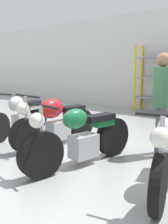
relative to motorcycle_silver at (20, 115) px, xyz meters
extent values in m
plane|color=#9EA3A0|center=(1.77, -0.25, -0.45)|extent=(30.00, 30.00, 0.00)
cylinder|color=yellow|center=(0.49, 4.70, 0.73)|extent=(0.08, 0.08, 2.37)
cylinder|color=yellow|center=(0.49, 5.25, 0.73)|extent=(0.08, 0.08, 2.37)
cylinder|color=black|center=(-0.18, 0.71, -0.14)|extent=(0.27, 0.64, 0.63)
cube|color=#ADADB2|center=(-0.01, 0.05, -0.17)|extent=(0.32, 0.50, 0.38)
ellipsoid|color=#B7B7BF|center=(0.03, -0.12, 0.28)|extent=(0.39, 0.48, 0.34)
cube|color=black|center=(-0.10, 0.39, 0.23)|extent=(0.37, 0.63, 0.10)
cube|color=#B7B7BF|center=(-0.12, 0.46, 0.14)|extent=(0.30, 0.45, 0.12)
cylinder|color=black|center=(1.14, -0.74, -0.14)|extent=(0.22, 0.65, 0.63)
cylinder|color=black|center=(1.28, 0.66, -0.14)|extent=(0.22, 0.65, 0.63)
cube|color=#ADADB2|center=(1.22, 0.01, -0.17)|extent=(0.33, 0.47, 0.37)
ellipsoid|color=#B2191E|center=(1.20, -0.16, 0.29)|extent=(0.37, 0.58, 0.38)
cube|color=black|center=(1.25, 0.40, 0.24)|extent=(0.32, 0.56, 0.10)
cube|color=#B2191E|center=(1.26, 0.42, 0.15)|extent=(0.26, 0.40, 0.12)
cylinder|color=#ADADB2|center=(1.14, -0.72, 0.22)|extent=(0.05, 0.05, 0.72)
sphere|color=silver|center=(1.14, -0.79, 0.37)|extent=(0.22, 0.22, 0.22)
cylinder|color=black|center=(1.15, -0.69, 0.58)|extent=(0.72, 0.11, 0.04)
cylinder|color=black|center=(2.17, -1.30, -0.12)|extent=(0.28, 0.69, 0.67)
cylinder|color=black|center=(2.44, 0.12, -0.12)|extent=(0.28, 0.69, 0.67)
cube|color=#ADADB2|center=(2.31, -0.54, -0.15)|extent=(0.36, 0.48, 0.36)
ellipsoid|color=#196B38|center=(2.28, -0.71, 0.31)|extent=(0.34, 0.48, 0.31)
cube|color=black|center=(2.38, -0.20, 0.27)|extent=(0.32, 0.59, 0.10)
cube|color=#196B38|center=(2.39, -0.13, 0.18)|extent=(0.25, 0.42, 0.12)
cylinder|color=#ADADB2|center=(2.17, -1.28, 0.22)|extent=(0.06, 0.06, 0.68)
sphere|color=silver|center=(2.16, -1.35, 0.37)|extent=(0.21, 0.21, 0.21)
cylinder|color=black|center=(2.17, -1.25, 0.56)|extent=(0.70, 0.17, 0.04)
cylinder|color=black|center=(3.79, -1.15, -0.12)|extent=(0.25, 0.67, 0.67)
cylinder|color=#ADADB2|center=(3.79, -1.13, 0.24)|extent=(0.06, 0.06, 0.71)
sphere|color=silver|center=(3.80, -1.20, 0.39)|extent=(0.22, 0.22, 0.22)
cylinder|color=black|center=(3.78, -1.10, 0.59)|extent=(0.56, 0.16, 0.04)
cylinder|color=#595960|center=(3.03, 0.73, -0.02)|extent=(0.13, 0.13, 0.86)
cylinder|color=#595960|center=(3.13, 0.58, -0.02)|extent=(0.13, 0.13, 0.86)
cylinder|color=#3F724C|center=(3.08, 0.65, 0.75)|extent=(0.44, 0.44, 0.68)
sphere|color=#9E7051|center=(3.08, 0.65, 1.21)|extent=(0.23, 0.23, 0.23)
camera|label=1|loc=(4.68, -3.52, 1.05)|focal=40.00mm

